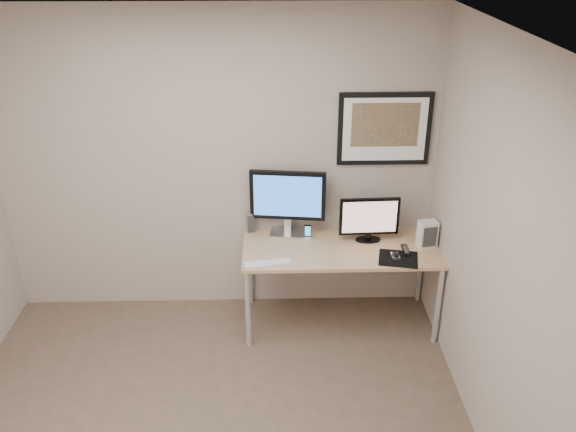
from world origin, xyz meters
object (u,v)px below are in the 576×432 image
monitor_large (288,200)px  speaker_left (249,222)px  speaker_right (344,223)px  desk (341,254)px  phone_dock (308,232)px  fan_unit (427,234)px  monitor_tv (369,218)px  keyboard (267,263)px  framed_art (384,129)px

monitor_large → speaker_left: size_ratio=3.38×
monitor_large → speaker_right: monitor_large is taller
desk → phone_dock: bearing=149.5°
phone_dock → fan_unit: bearing=-5.2°
monitor_tv → speaker_left: monitor_tv is taller
desk → keyboard: (-0.60, -0.26, 0.07)m
framed_art → phone_dock: bearing=-164.1°
desk → framed_art: framed_art is taller
keyboard → monitor_large: bearing=60.2°
desk → keyboard: size_ratio=4.22×
framed_art → speaker_right: 0.87m
monitor_tv → keyboard: size_ratio=1.30×
monitor_large → keyboard: (-0.17, -0.49, -0.31)m
desk → framed_art: bearing=43.5°
monitor_large → monitor_tv: (0.66, -0.14, -0.11)m
fan_unit → monitor_tv: bearing=157.3°
desk → fan_unit: bearing=-0.2°
speaker_right → keyboard: bearing=-141.3°
monitor_tv → phone_dock: size_ratio=3.91×
framed_art → fan_unit: bearing=-44.0°
monitor_tv → phone_dock: bearing=171.4°
monitor_large → speaker_right: size_ratio=3.79×
monitor_tv → speaker_right: (-0.18, 0.16, -0.12)m
monitor_tv → desk: bearing=-159.0°
speaker_right → phone_dock: (-0.32, -0.10, -0.02)m
speaker_left → keyboard: 0.57m
phone_dock → keyboard: size_ratio=0.33×
speaker_left → phone_dock: (0.49, -0.13, -0.03)m
speaker_left → desk: bearing=-43.4°
monitor_tv → fan_unit: bearing=-14.7°
monitor_tv → speaker_left: size_ratio=2.65×
monitor_large → phone_dock: bearing=-19.3°
desk → monitor_tv: bearing=23.2°
speaker_right → keyboard: 0.84m
monitor_large → phone_dock: monitor_large is taller
framed_art → fan_unit: framed_art is taller
speaker_left → phone_dock: speaker_left is taller
framed_art → speaker_left: 1.36m
speaker_left → fan_unit: 1.48m
monitor_tv → keyboard: monitor_tv is taller
framed_art → speaker_right: size_ratio=4.53×
phone_dock → monitor_large: bearing=157.9°
keyboard → fan_unit: size_ratio=1.71×
monitor_tv → phone_dock: 0.52m
framed_art → monitor_large: framed_art is taller
keyboard → monitor_tv: bearing=12.4°
speaker_left → monitor_large: bearing=-30.7°
keyboard → fan_unit: bearing=0.3°
desk → speaker_left: size_ratio=8.62×
speaker_right → framed_art: bearing=13.9°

